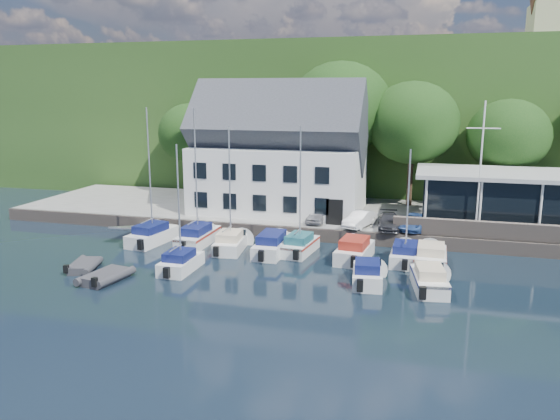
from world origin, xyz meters
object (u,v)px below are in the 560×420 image
at_px(boat_r2_3, 367,272).
at_px(harbor_building, 279,160).
at_px(boat_r1_1, 196,182).
at_px(boat_r1_6, 408,200).
at_px(boat_r1_2, 230,190).
at_px(dinghy_0, 84,264).
at_px(club_pavilion, 504,198).
at_px(car_dgrey, 389,221).
at_px(boat_r1_3, 273,242).
at_px(boat_r1_0, 150,182).
at_px(flagpole, 480,169).
at_px(boat_r1_5, 355,249).
at_px(car_blue, 414,221).
at_px(car_white, 360,219).
at_px(boat_r1_4, 300,193).
at_px(boat_r2_4, 429,277).
at_px(dinghy_1, 105,275).
at_px(boat_r1_7, 431,254).
at_px(boat_r2_1, 179,207).
at_px(car_silver, 318,215).

bearing_deg(boat_r2_3, harbor_building, 117.24).
height_order(boat_r1_1, boat_r1_6, boat_r1_1).
height_order(boat_r1_2, dinghy_0, boat_r1_2).
relative_size(club_pavilion, car_dgrey, 3.43).
bearing_deg(boat_r1_3, car_dgrey, 33.74).
xyz_separation_m(boat_r1_0, boat_r1_2, (6.29, -0.33, -0.30)).
bearing_deg(boat_r1_3, boat_r1_6, 1.17).
bearing_deg(boat_r1_2, boat_r1_6, -4.70).
distance_m(harbor_building, car_dgrey, 11.11).
distance_m(flagpole, boat_r1_5, 10.79).
distance_m(harbor_building, car_blue, 12.62).
xyz_separation_m(car_white, boat_r1_2, (-8.45, -5.31, 2.72)).
height_order(club_pavilion, car_dgrey, club_pavilion).
relative_size(harbor_building, flagpole, 1.53).
distance_m(car_white, dinghy_0, 19.86).
xyz_separation_m(boat_r1_4, boat_r2_4, (8.74, -5.08, -3.57)).
relative_size(car_blue, boat_r1_1, 0.38).
distance_m(car_blue, boat_r1_0, 19.64).
bearing_deg(dinghy_1, car_dgrey, 50.70).
distance_m(harbor_building, boat_r1_3, 10.49).
distance_m(boat_r1_4, boat_r1_7, 9.52).
height_order(boat_r2_3, boat_r2_4, boat_r2_4).
xyz_separation_m(boat_r1_5, boat_r1_7, (4.90, 0.20, -0.07)).
relative_size(car_blue, boat_r1_2, 0.42).
relative_size(flagpole, boat_r1_6, 1.13).
relative_size(harbor_building, boat_r2_1, 1.75).
xyz_separation_m(flagpole, boat_r1_0, (-23.04, -5.04, -1.10)).
bearing_deg(boat_r1_4, car_blue, 39.72).
distance_m(boat_r1_0, boat_r2_4, 20.82).
distance_m(car_silver, boat_r2_4, 13.44).
height_order(car_dgrey, boat_r1_3, car_dgrey).
bearing_deg(boat_r1_5, club_pavilion, 47.04).
bearing_deg(boat_r1_2, boat_r1_7, -5.68).
height_order(car_silver, boat_r1_3, car_silver).
bearing_deg(boat_r1_2, car_blue, 17.34).
relative_size(boat_r2_1, dinghy_1, 2.52).
distance_m(boat_r1_3, boat_r1_5, 5.74).
height_order(boat_r1_4, boat_r1_7, boat_r1_4).
xyz_separation_m(car_dgrey, dinghy_0, (-18.10, -11.75, -1.22)).
bearing_deg(car_white, boat_r1_5, -67.07).
relative_size(club_pavilion, boat_r1_1, 1.41).
distance_m(car_silver, boat_r1_5, 6.98).
xyz_separation_m(harbor_building, boat_r1_2, (-0.98, -9.37, -1.03)).
xyz_separation_m(boat_r1_5, boat_r2_3, (1.34, -4.47, -0.06)).
relative_size(car_blue, boat_r2_1, 0.44).
bearing_deg(car_blue, boat_r1_1, -149.19).
height_order(boat_r1_1, boat_r2_4, boat_r1_1).
bearing_deg(boat_r2_3, dinghy_1, -172.83).
height_order(boat_r2_1, dinghy_1, boat_r2_1).
distance_m(car_silver, boat_r1_0, 13.03).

